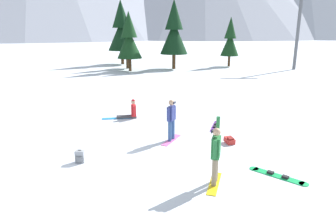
{
  "coord_description": "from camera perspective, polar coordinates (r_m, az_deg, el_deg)",
  "views": [
    {
      "loc": [
        2.52,
        -9.14,
        4.59
      ],
      "look_at": [
        1.41,
        3.75,
        1.0
      ],
      "focal_mm": 32.46,
      "sensor_mm": 36.0,
      "label": 1
    }
  ],
  "objects": [
    {
      "name": "pine_tree_short",
      "position": [
        36.17,
        -7.77,
        13.26
      ],
      "size": [
        2.09,
        2.09,
        6.0
      ],
      "color": "#472D19",
      "rests_on": "ground_plane"
    },
    {
      "name": "pine_tree_young",
      "position": [
        33.86,
        -7.3,
        13.47
      ],
      "size": [
        2.69,
        2.69,
        6.35
      ],
      "color": "#472D19",
      "rests_on": "ground_plane"
    },
    {
      "name": "snowboarder_midground",
      "position": [
        12.61,
        0.64,
        -1.34
      ],
      "size": [
        0.76,
        1.45,
        1.76
      ],
      "color": "pink",
      "rests_on": "ground_plane"
    },
    {
      "name": "snowboarder_foreground",
      "position": [
        9.2,
        8.95,
        -7.77
      ],
      "size": [
        0.55,
        1.48,
        2.06
      ],
      "color": "yellow",
      "rests_on": "ground_plane"
    },
    {
      "name": "loose_snowboard_far_spare",
      "position": [
        14.83,
        8.83,
        -2.62
      ],
      "size": [
        0.62,
        1.78,
        0.09
      ],
      "color": "#993FD8",
      "rests_on": "ground_plane"
    },
    {
      "name": "pine_tree_twin",
      "position": [
        35.49,
        1.13,
        14.9
      ],
      "size": [
        3.17,
        3.17,
        7.75
      ],
      "color": "#472D19",
      "rests_on": "ground_plane"
    },
    {
      "name": "pine_tree_tall",
      "position": [
        38.57,
        11.59,
        13.16
      ],
      "size": [
        2.23,
        2.23,
        5.92
      ],
      "color": "#472D19",
      "rests_on": "ground_plane"
    },
    {
      "name": "snowboarder_background",
      "position": [
        16.09,
        -7.09,
        0.11
      ],
      "size": [
        1.81,
        0.85,
        1.01
      ],
      "color": "#4C4C51",
      "rests_on": "ground_plane"
    },
    {
      "name": "backpack_grey",
      "position": [
        11.24,
        -16.18,
        -8.06
      ],
      "size": [
        0.32,
        0.27,
        0.47
      ],
      "color": "gray",
      "rests_on": "ground_plane"
    },
    {
      "name": "ground_plane",
      "position": [
        10.54,
        -9.59,
        -10.55
      ],
      "size": [
        800.0,
        800.0,
        0.0
      ],
      "primitive_type": "plane",
      "color": "silver"
    },
    {
      "name": "pine_tree_leaning",
      "position": [
        40.72,
        -8.75,
        15.08
      ],
      "size": [
        3.52,
        3.52,
        8.1
      ],
      "color": "#472D19",
      "rests_on": "ground_plane"
    },
    {
      "name": "loose_snowboard_near_right",
      "position": [
        10.54,
        19.91,
        -11.18
      ],
      "size": [
        1.72,
        1.35,
        0.09
      ],
      "color": "#19B259",
      "rests_on": "ground_plane"
    },
    {
      "name": "backpack_red",
      "position": [
        12.77,
        11.48,
        -5.22
      ],
      "size": [
        0.47,
        0.55,
        0.29
      ],
      "color": "red",
      "rests_on": "ground_plane"
    },
    {
      "name": "ski_lift_tower",
      "position": [
        37.82,
        23.31,
        14.72
      ],
      "size": [
        3.32,
        0.36,
        8.38
      ],
      "color": "#595B60",
      "rests_on": "ground_plane"
    }
  ]
}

